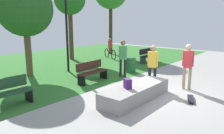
{
  "coord_description": "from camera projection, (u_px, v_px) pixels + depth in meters",
  "views": [
    {
      "loc": [
        -7.13,
        -3.8,
        2.65
      ],
      "look_at": [
        -1.09,
        1.19,
        1.01
      ],
      "focal_mm": 34.7,
      "sensor_mm": 36.0,
      "label": 1
    }
  ],
  "objects": [
    {
      "name": "ground_plane",
      "position": [
        154.0,
        92.0,
        8.29
      ],
      "size": [
        28.0,
        28.0,
        0.0
      ],
      "primitive_type": "plane",
      "color": "gray"
    },
    {
      "name": "grass_lawn",
      "position": [
        38.0,
        66.0,
        13.27
      ],
      "size": [
        26.6,
        12.01,
        0.01
      ],
      "primitive_type": "cube",
      "color": "#2D6B28",
      "rests_on": "ground_plane"
    },
    {
      "name": "concrete_ledge",
      "position": [
        136.0,
        92.0,
        7.49
      ],
      "size": [
        3.07,
        0.93,
        0.5
      ],
      "primitive_type": "cube",
      "color": "gray",
      "rests_on": "ground_plane"
    },
    {
      "name": "backpack_on_ledge",
      "position": [
        128.0,
        84.0,
        7.1
      ],
      "size": [
        0.32,
        0.34,
        0.32
      ],
      "primitive_type": "cube",
      "rotation": [
        0.0,
        0.0,
        1.0
      ],
      "color": "#4C1E66",
      "rests_on": "concrete_ledge"
    },
    {
      "name": "skater_performing_trick",
      "position": [
        188.0,
        63.0,
        8.47
      ],
      "size": [
        0.28,
        0.42,
        1.81
      ],
      "color": "tan",
      "rests_on": "ground_plane"
    },
    {
      "name": "skater_watching",
      "position": [
        153.0,
        63.0,
        8.67
      ],
      "size": [
        0.28,
        0.42,
        1.75
      ],
      "color": "black",
      "rests_on": "ground_plane"
    },
    {
      "name": "skateboard_by_ledge",
      "position": [
        191.0,
        99.0,
        7.41
      ],
      "size": [
        0.82,
        0.49,
        0.08
      ],
      "color": "black",
      "rests_on": "ground_plane"
    },
    {
      "name": "park_bench_far_right",
      "position": [
        5.0,
        93.0,
        6.75
      ],
      "size": [
        1.61,
        0.51,
        0.91
      ],
      "color": "#1E4223",
      "rests_on": "ground_plane"
    },
    {
      "name": "park_bench_center_lawn",
      "position": [
        92.0,
        71.0,
        9.67
      ],
      "size": [
        1.62,
        0.54,
        0.91
      ],
      "color": "#331E14",
      "rests_on": "ground_plane"
    },
    {
      "name": "park_bench_by_oak",
      "position": [
        148.0,
        55.0,
        14.36
      ],
      "size": [
        1.6,
        0.48,
        0.91
      ],
      "color": "black",
      "rests_on": "ground_plane"
    },
    {
      "name": "tree_slender_maple",
      "position": [
        70.0,
        0.0,
        14.85
      ],
      "size": [
        2.17,
        2.17,
        5.28
      ],
      "color": "#4C3823",
      "rests_on": "grass_lawn"
    },
    {
      "name": "tree_tall_oak",
      "position": [
        25.0,
        9.0,
        10.27
      ],
      "size": [
        2.65,
        2.65,
        4.59
      ],
      "color": "brown",
      "rests_on": "grass_lawn"
    },
    {
      "name": "lamp_post",
      "position": [
        67.0,
        24.0,
        11.27
      ],
      "size": [
        0.28,
        0.28,
        4.15
      ],
      "color": "black",
      "rests_on": "ground_plane"
    },
    {
      "name": "trash_bin",
      "position": [
        130.0,
        65.0,
        11.57
      ],
      "size": [
        0.58,
        0.58,
        0.79
      ],
      "primitive_type": "cylinder",
      "color": "#1E592D",
      "rests_on": "ground_plane"
    },
    {
      "name": "pedestrian_with_backpack",
      "position": [
        123.0,
        55.0,
        10.37
      ],
      "size": [
        0.41,
        0.42,
        1.79
      ],
      "color": "black",
      "rests_on": "ground_plane"
    },
    {
      "name": "cyclist_on_bicycle",
      "position": [
        110.0,
        50.0,
        15.88
      ],
      "size": [
        0.78,
        1.69,
        1.52
      ],
      "color": "black",
      "rests_on": "ground_plane"
    }
  ]
}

